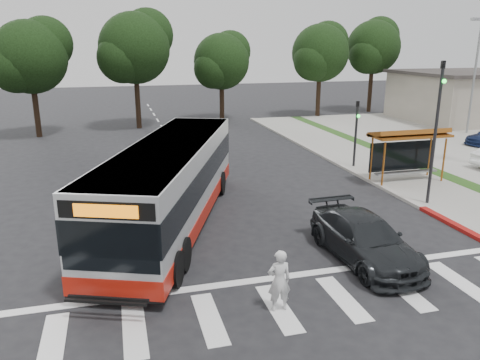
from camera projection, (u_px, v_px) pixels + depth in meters
name	position (u px, v px, depth m)	size (l,w,h in m)	color
ground	(234.00, 239.00, 17.85)	(140.00, 140.00, 0.00)	black
sidewalk_east	(379.00, 167.00, 28.01)	(4.00, 40.00, 0.12)	gray
curb_east	(348.00, 169.00, 27.50)	(0.30, 40.00, 0.15)	#9E9991
curb_east_red	(470.00, 233.00, 18.23)	(0.32, 6.00, 0.15)	maroon
commercial_building	(478.00, 97.00, 45.14)	(14.00, 10.00, 4.40)	#A69C8B
crosswalk_ladder	(279.00, 308.00, 13.22)	(18.00, 2.60, 0.01)	silver
bus_shelter	(408.00, 139.00, 24.63)	(4.20, 1.60, 2.86)	#924F18
traffic_signal_ne_tall	(437.00, 122.00, 20.56)	(0.18, 0.37, 6.50)	black
traffic_signal_ne_short	(356.00, 127.00, 27.43)	(0.18, 0.37, 4.00)	black
lot_light_mid	(477.00, 60.00, 37.04)	(1.90, 0.35, 9.01)	gray
tree_ne_a	(321.00, 52.00, 46.09)	(6.16, 5.74, 9.30)	black
tree_ne_b	(374.00, 46.00, 49.55)	(6.16, 5.74, 10.02)	black
tree_north_a	(135.00, 47.00, 39.58)	(6.60, 6.15, 10.17)	black
tree_north_b	(222.00, 61.00, 43.78)	(5.72, 5.33, 8.43)	black
tree_north_c	(31.00, 56.00, 35.89)	(6.16, 5.74, 9.30)	black
transit_bus	(171.00, 185.00, 18.87)	(2.86, 13.18, 3.41)	#B7BABC
pedestrian	(279.00, 281.00, 12.87)	(0.66, 0.44, 1.82)	silver
dark_sedan	(364.00, 239.00, 16.00)	(2.14, 5.27, 1.53)	#212427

